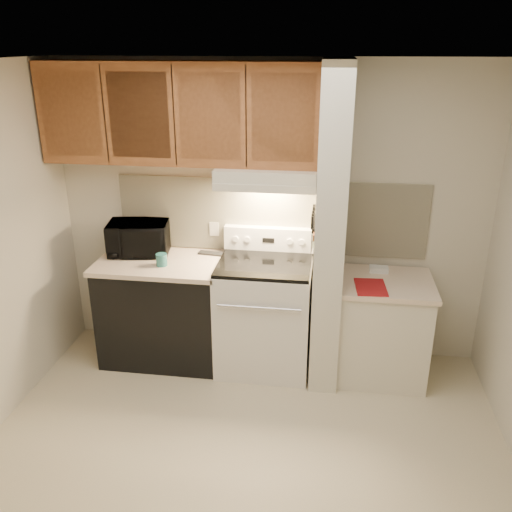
# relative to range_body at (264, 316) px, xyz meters

# --- Properties ---
(floor) EXTENTS (3.60, 3.60, 0.00)m
(floor) POSITION_rel_range_body_xyz_m (0.00, -1.16, -0.46)
(floor) COLOR beige
(floor) RESTS_ON ground
(ceiling) EXTENTS (3.60, 3.60, 0.00)m
(ceiling) POSITION_rel_range_body_xyz_m (0.00, -1.16, 2.04)
(ceiling) COLOR white
(ceiling) RESTS_ON wall_back
(wall_back) EXTENTS (3.60, 2.50, 0.02)m
(wall_back) POSITION_rel_range_body_xyz_m (0.00, 0.34, 0.79)
(wall_back) COLOR beige
(wall_back) RESTS_ON floor
(backsplash) EXTENTS (2.60, 0.02, 0.63)m
(backsplash) POSITION_rel_range_body_xyz_m (0.00, 0.33, 0.78)
(backsplash) COLOR #F2E9C1
(backsplash) RESTS_ON wall_back
(range_body) EXTENTS (0.76, 0.65, 0.92)m
(range_body) POSITION_rel_range_body_xyz_m (0.00, 0.00, 0.00)
(range_body) COLOR silver
(range_body) RESTS_ON floor
(oven_window) EXTENTS (0.50, 0.01, 0.30)m
(oven_window) POSITION_rel_range_body_xyz_m (0.00, -0.32, 0.04)
(oven_window) COLOR black
(oven_window) RESTS_ON range_body
(oven_handle) EXTENTS (0.65, 0.02, 0.02)m
(oven_handle) POSITION_rel_range_body_xyz_m (0.00, -0.35, 0.26)
(oven_handle) COLOR silver
(oven_handle) RESTS_ON range_body
(cooktop) EXTENTS (0.74, 0.64, 0.03)m
(cooktop) POSITION_rel_range_body_xyz_m (0.00, 0.00, 0.48)
(cooktop) COLOR black
(cooktop) RESTS_ON range_body
(range_backguard) EXTENTS (0.76, 0.08, 0.20)m
(range_backguard) POSITION_rel_range_body_xyz_m (0.00, 0.28, 0.59)
(range_backguard) COLOR silver
(range_backguard) RESTS_ON range_body
(range_display) EXTENTS (0.10, 0.01, 0.04)m
(range_display) POSITION_rel_range_body_xyz_m (0.00, 0.24, 0.59)
(range_display) COLOR black
(range_display) RESTS_ON range_backguard
(range_knob_left_outer) EXTENTS (0.05, 0.02, 0.05)m
(range_knob_left_outer) POSITION_rel_range_body_xyz_m (-0.28, 0.24, 0.59)
(range_knob_left_outer) COLOR silver
(range_knob_left_outer) RESTS_ON range_backguard
(range_knob_left_inner) EXTENTS (0.05, 0.02, 0.05)m
(range_knob_left_inner) POSITION_rel_range_body_xyz_m (-0.18, 0.24, 0.59)
(range_knob_left_inner) COLOR silver
(range_knob_left_inner) RESTS_ON range_backguard
(range_knob_right_inner) EXTENTS (0.05, 0.02, 0.05)m
(range_knob_right_inner) POSITION_rel_range_body_xyz_m (0.18, 0.24, 0.59)
(range_knob_right_inner) COLOR silver
(range_knob_right_inner) RESTS_ON range_backguard
(range_knob_right_outer) EXTENTS (0.05, 0.02, 0.05)m
(range_knob_right_outer) POSITION_rel_range_body_xyz_m (0.28, 0.24, 0.59)
(range_knob_right_outer) COLOR silver
(range_knob_right_outer) RESTS_ON range_backguard
(dishwasher_front) EXTENTS (1.00, 0.63, 0.87)m
(dishwasher_front) POSITION_rel_range_body_xyz_m (-0.88, 0.01, -0.03)
(dishwasher_front) COLOR black
(dishwasher_front) RESTS_ON floor
(left_countertop) EXTENTS (1.04, 0.67, 0.04)m
(left_countertop) POSITION_rel_range_body_xyz_m (-0.88, 0.01, 0.43)
(left_countertop) COLOR beige
(left_countertop) RESTS_ON dishwasher_front
(spoon_rest) EXTENTS (0.24, 0.10, 0.02)m
(spoon_rest) POSITION_rel_range_body_xyz_m (-0.48, 0.21, 0.46)
(spoon_rest) COLOR black
(spoon_rest) RESTS_ON left_countertop
(teal_jar) EXTENTS (0.10, 0.10, 0.10)m
(teal_jar) POSITION_rel_range_body_xyz_m (-0.83, -0.09, 0.50)
(teal_jar) COLOR #266665
(teal_jar) RESTS_ON left_countertop
(outlet) EXTENTS (0.08, 0.01, 0.12)m
(outlet) POSITION_rel_range_body_xyz_m (-0.48, 0.32, 0.64)
(outlet) COLOR beige
(outlet) RESTS_ON backsplash
(microwave) EXTENTS (0.55, 0.42, 0.28)m
(microwave) POSITION_rel_range_body_xyz_m (-1.10, 0.15, 0.59)
(microwave) COLOR black
(microwave) RESTS_ON left_countertop
(partition_pillar) EXTENTS (0.22, 0.70, 2.50)m
(partition_pillar) POSITION_rel_range_body_xyz_m (0.51, -0.01, 0.79)
(partition_pillar) COLOR beige
(partition_pillar) RESTS_ON floor
(pillar_trim) EXTENTS (0.01, 0.70, 0.04)m
(pillar_trim) POSITION_rel_range_body_xyz_m (0.39, -0.01, 0.84)
(pillar_trim) COLOR #97582E
(pillar_trim) RESTS_ON partition_pillar
(knife_strip) EXTENTS (0.02, 0.42, 0.04)m
(knife_strip) POSITION_rel_range_body_xyz_m (0.39, -0.06, 0.86)
(knife_strip) COLOR black
(knife_strip) RESTS_ON partition_pillar
(knife_blade_a) EXTENTS (0.01, 0.03, 0.16)m
(knife_blade_a) POSITION_rel_range_body_xyz_m (0.38, -0.22, 0.76)
(knife_blade_a) COLOR silver
(knife_blade_a) RESTS_ON knife_strip
(knife_handle_a) EXTENTS (0.02, 0.02, 0.10)m
(knife_handle_a) POSITION_rel_range_body_xyz_m (0.38, -0.22, 0.91)
(knife_handle_a) COLOR black
(knife_handle_a) RESTS_ON knife_strip
(knife_blade_b) EXTENTS (0.01, 0.04, 0.18)m
(knife_blade_b) POSITION_rel_range_body_xyz_m (0.38, -0.13, 0.75)
(knife_blade_b) COLOR silver
(knife_blade_b) RESTS_ON knife_strip
(knife_handle_b) EXTENTS (0.02, 0.02, 0.10)m
(knife_handle_b) POSITION_rel_range_body_xyz_m (0.38, -0.15, 0.91)
(knife_handle_b) COLOR black
(knife_handle_b) RESTS_ON knife_strip
(knife_blade_c) EXTENTS (0.01, 0.04, 0.20)m
(knife_blade_c) POSITION_rel_range_body_xyz_m (0.38, -0.04, 0.74)
(knife_blade_c) COLOR silver
(knife_blade_c) RESTS_ON knife_strip
(knife_handle_c) EXTENTS (0.02, 0.02, 0.10)m
(knife_handle_c) POSITION_rel_range_body_xyz_m (0.38, -0.07, 0.91)
(knife_handle_c) COLOR black
(knife_handle_c) RESTS_ON knife_strip
(knife_blade_d) EXTENTS (0.01, 0.04, 0.16)m
(knife_blade_d) POSITION_rel_range_body_xyz_m (0.38, 0.02, 0.76)
(knife_blade_d) COLOR silver
(knife_blade_d) RESTS_ON knife_strip
(knife_handle_d) EXTENTS (0.02, 0.02, 0.10)m
(knife_handle_d) POSITION_rel_range_body_xyz_m (0.38, 0.03, 0.91)
(knife_handle_d) COLOR black
(knife_handle_d) RESTS_ON knife_strip
(knife_blade_e) EXTENTS (0.01, 0.04, 0.18)m
(knife_blade_e) POSITION_rel_range_body_xyz_m (0.38, 0.09, 0.75)
(knife_blade_e) COLOR silver
(knife_blade_e) RESTS_ON knife_strip
(knife_handle_e) EXTENTS (0.02, 0.02, 0.10)m
(knife_handle_e) POSITION_rel_range_body_xyz_m (0.38, 0.09, 0.91)
(knife_handle_e) COLOR black
(knife_handle_e) RESTS_ON knife_strip
(oven_mitt) EXTENTS (0.03, 0.10, 0.25)m
(oven_mitt) POSITION_rel_range_body_xyz_m (0.38, 0.17, 0.71)
(oven_mitt) COLOR gray
(oven_mitt) RESTS_ON partition_pillar
(right_cab_base) EXTENTS (0.70, 0.60, 0.81)m
(right_cab_base) POSITION_rel_range_body_xyz_m (0.97, -0.01, -0.06)
(right_cab_base) COLOR beige
(right_cab_base) RESTS_ON floor
(right_countertop) EXTENTS (0.74, 0.64, 0.04)m
(right_countertop) POSITION_rel_range_body_xyz_m (0.97, -0.01, 0.37)
(right_countertop) COLOR beige
(right_countertop) RESTS_ON right_cab_base
(red_folder) EXTENTS (0.25, 0.33, 0.01)m
(red_folder) POSITION_rel_range_body_xyz_m (0.84, -0.16, 0.40)
(red_folder) COLOR maroon
(red_folder) RESTS_ON right_countertop
(white_box) EXTENTS (0.15, 0.10, 0.04)m
(white_box) POSITION_rel_range_body_xyz_m (0.92, 0.17, 0.41)
(white_box) COLOR white
(white_box) RESTS_ON right_countertop
(range_hood) EXTENTS (0.78, 0.44, 0.15)m
(range_hood) POSITION_rel_range_body_xyz_m (0.00, 0.12, 1.17)
(range_hood) COLOR beige
(range_hood) RESTS_ON upper_cabinets
(hood_lip) EXTENTS (0.78, 0.04, 0.06)m
(hood_lip) POSITION_rel_range_body_xyz_m (0.00, -0.08, 1.12)
(hood_lip) COLOR beige
(hood_lip) RESTS_ON range_hood
(upper_cabinets) EXTENTS (2.18, 0.33, 0.77)m
(upper_cabinets) POSITION_rel_range_body_xyz_m (-0.69, 0.17, 1.62)
(upper_cabinets) COLOR #97582E
(upper_cabinets) RESTS_ON wall_back
(cab_door_a) EXTENTS (0.46, 0.01, 0.63)m
(cab_door_a) POSITION_rel_range_body_xyz_m (-1.51, 0.01, 1.62)
(cab_door_a) COLOR #97582E
(cab_door_a) RESTS_ON upper_cabinets
(cab_gap_a) EXTENTS (0.01, 0.01, 0.73)m
(cab_gap_a) POSITION_rel_range_body_xyz_m (-1.23, 0.01, 1.62)
(cab_gap_a) COLOR black
(cab_gap_a) RESTS_ON upper_cabinets
(cab_door_b) EXTENTS (0.46, 0.01, 0.63)m
(cab_door_b) POSITION_rel_range_body_xyz_m (-0.96, 0.01, 1.62)
(cab_door_b) COLOR #97582E
(cab_door_b) RESTS_ON upper_cabinets
(cab_gap_b) EXTENTS (0.01, 0.01, 0.73)m
(cab_gap_b) POSITION_rel_range_body_xyz_m (-0.69, 0.01, 1.62)
(cab_gap_b) COLOR black
(cab_gap_b) RESTS_ON upper_cabinets
(cab_door_c) EXTENTS (0.46, 0.01, 0.63)m
(cab_door_c) POSITION_rel_range_body_xyz_m (-0.42, 0.01, 1.62)
(cab_door_c) COLOR #97582E
(cab_door_c) RESTS_ON upper_cabinets
(cab_gap_c) EXTENTS (0.01, 0.01, 0.73)m
(cab_gap_c) POSITION_rel_range_body_xyz_m (-0.14, 0.01, 1.62)
(cab_gap_c) COLOR black
(cab_gap_c) RESTS_ON upper_cabinets
(cab_door_d) EXTENTS (0.46, 0.01, 0.63)m
(cab_door_d) POSITION_rel_range_body_xyz_m (0.13, 0.01, 1.62)
(cab_door_d) COLOR #97582E
(cab_door_d) RESTS_ON upper_cabinets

